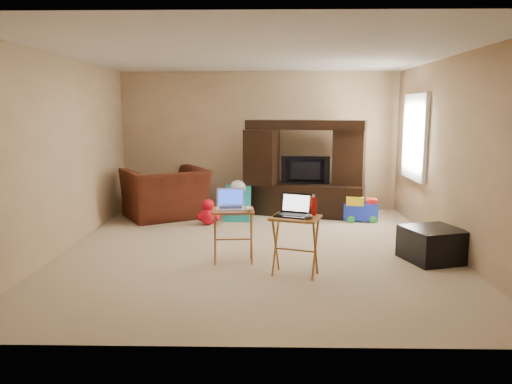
{
  "coord_description": "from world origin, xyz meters",
  "views": [
    {
      "loc": [
        0.12,
        -6.36,
        1.81
      ],
      "look_at": [
        0.0,
        -0.2,
        0.8
      ],
      "focal_mm": 35.0,
      "sensor_mm": 36.0,
      "label": 1
    }
  ],
  "objects_px": {
    "child_rocker": "(238,203)",
    "recliner": "(166,194)",
    "television": "(305,171)",
    "ottoman": "(433,244)",
    "entertainment_center": "(305,168)",
    "plush_toy": "(208,212)",
    "tray_table_right": "(295,246)",
    "laptop_left": "(231,199)",
    "push_toy": "(361,208)",
    "water_bottle": "(314,206)",
    "laptop_right": "(292,206)",
    "tray_table_left": "(233,236)",
    "mouse_right": "(309,217)",
    "mouse_left": "(249,209)"
  },
  "relations": [
    {
      "from": "television",
      "to": "tray_table_right",
      "type": "xyz_separation_m",
      "value": [
        -0.35,
        -3.18,
        -0.46
      ]
    },
    {
      "from": "recliner",
      "to": "ottoman",
      "type": "distance_m",
      "value": 4.43
    },
    {
      "from": "recliner",
      "to": "tray_table_left",
      "type": "xyz_separation_m",
      "value": [
        1.31,
        -2.49,
        -0.1
      ]
    },
    {
      "from": "laptop_right",
      "to": "television",
      "type": "bearing_deg",
      "value": 105.52
    },
    {
      "from": "television",
      "to": "child_rocker",
      "type": "xyz_separation_m",
      "value": [
        -1.15,
        -0.32,
        -0.5
      ]
    },
    {
      "from": "entertainment_center",
      "to": "laptop_right",
      "type": "xyz_separation_m",
      "value": [
        -0.39,
        -3.2,
        -0.04
      ]
    },
    {
      "from": "water_bottle",
      "to": "laptop_left",
      "type": "bearing_deg",
      "value": 155.57
    },
    {
      "from": "ottoman",
      "to": "tray_table_left",
      "type": "relative_size",
      "value": 0.98
    },
    {
      "from": "child_rocker",
      "to": "laptop_left",
      "type": "xyz_separation_m",
      "value": [
        0.05,
        -2.34,
        0.48
      ]
    },
    {
      "from": "child_rocker",
      "to": "plush_toy",
      "type": "xyz_separation_m",
      "value": [
        -0.45,
        -0.39,
        -0.08
      ]
    },
    {
      "from": "recliner",
      "to": "plush_toy",
      "type": "height_order",
      "value": "recliner"
    },
    {
      "from": "tray_table_right",
      "to": "laptop_left",
      "type": "height_order",
      "value": "laptop_left"
    },
    {
      "from": "child_rocker",
      "to": "recliner",
      "type": "bearing_deg",
      "value": 177.85
    },
    {
      "from": "mouse_right",
      "to": "push_toy",
      "type": "bearing_deg",
      "value": 69.09
    },
    {
      "from": "television",
      "to": "plush_toy",
      "type": "xyz_separation_m",
      "value": [
        -1.6,
        -0.71,
        -0.58
      ]
    },
    {
      "from": "entertainment_center",
      "to": "tray_table_right",
      "type": "height_order",
      "value": "entertainment_center"
    },
    {
      "from": "ottoman",
      "to": "laptop_left",
      "type": "distance_m",
      "value": 2.52
    },
    {
      "from": "push_toy",
      "to": "tray_table_right",
      "type": "relative_size",
      "value": 0.85
    },
    {
      "from": "entertainment_center",
      "to": "recliner",
      "type": "height_order",
      "value": "entertainment_center"
    },
    {
      "from": "television",
      "to": "laptop_right",
      "type": "distance_m",
      "value": 3.18
    },
    {
      "from": "ottoman",
      "to": "tray_table_left",
      "type": "bearing_deg",
      "value": -177.58
    },
    {
      "from": "television",
      "to": "laptop_left",
      "type": "xyz_separation_m",
      "value": [
        -1.1,
        -2.67,
        -0.03
      ]
    },
    {
      "from": "television",
      "to": "laptop_left",
      "type": "relative_size",
      "value": 2.49
    },
    {
      "from": "entertainment_center",
      "to": "recliner",
      "type": "distance_m",
      "value": 2.42
    },
    {
      "from": "push_toy",
      "to": "plush_toy",
      "type": "bearing_deg",
      "value": -164.21
    },
    {
      "from": "ottoman",
      "to": "tray_table_right",
      "type": "bearing_deg",
      "value": -161.13
    },
    {
      "from": "television",
      "to": "ottoman",
      "type": "distance_m",
      "value": 2.98
    },
    {
      "from": "laptop_left",
      "to": "recliner",
      "type": "bearing_deg",
      "value": 113.09
    },
    {
      "from": "recliner",
      "to": "entertainment_center",
      "type": "bearing_deg",
      "value": 155.27
    },
    {
      "from": "tray_table_right",
      "to": "water_bottle",
      "type": "distance_m",
      "value": 0.48
    },
    {
      "from": "water_bottle",
      "to": "child_rocker",
      "type": "bearing_deg",
      "value": 109.8
    },
    {
      "from": "laptop_left",
      "to": "water_bottle",
      "type": "xyz_separation_m",
      "value": [
        0.95,
        -0.43,
        0.0
      ]
    },
    {
      "from": "tray_table_left",
      "to": "ottoman",
      "type": "bearing_deg",
      "value": -2.39
    },
    {
      "from": "entertainment_center",
      "to": "tray_table_left",
      "type": "xyz_separation_m",
      "value": [
        -1.07,
        -2.74,
        -0.5
      ]
    },
    {
      "from": "push_toy",
      "to": "laptop_left",
      "type": "height_order",
      "value": "laptop_left"
    },
    {
      "from": "tray_table_left",
      "to": "laptop_left",
      "type": "height_order",
      "value": "laptop_left"
    },
    {
      "from": "push_toy",
      "to": "tray_table_left",
      "type": "bearing_deg",
      "value": -122.04
    },
    {
      "from": "plush_toy",
      "to": "tray_table_right",
      "type": "bearing_deg",
      "value": -63.12
    },
    {
      "from": "television",
      "to": "laptop_right",
      "type": "xyz_separation_m",
      "value": [
        -0.39,
        -3.16,
        -0.01
      ]
    },
    {
      "from": "laptop_left",
      "to": "push_toy",
      "type": "bearing_deg",
      "value": 44.51
    },
    {
      "from": "tray_table_left",
      "to": "tray_table_right",
      "type": "xyz_separation_m",
      "value": [
        0.72,
        -0.48,
        0.01
      ]
    },
    {
      "from": "entertainment_center",
      "to": "mouse_left",
      "type": "bearing_deg",
      "value": -91.63
    },
    {
      "from": "plush_toy",
      "to": "push_toy",
      "type": "relative_size",
      "value": 0.75
    },
    {
      "from": "push_toy",
      "to": "water_bottle",
      "type": "height_order",
      "value": "water_bottle"
    },
    {
      "from": "entertainment_center",
      "to": "television",
      "type": "height_order",
      "value": "entertainment_center"
    },
    {
      "from": "recliner",
      "to": "laptop_right",
      "type": "xyz_separation_m",
      "value": [
        1.99,
        -2.95,
        0.37
      ]
    },
    {
      "from": "tray_table_left",
      "to": "plush_toy",
      "type": "bearing_deg",
      "value": 100.18
    },
    {
      "from": "child_rocker",
      "to": "ottoman",
      "type": "relative_size",
      "value": 0.91
    },
    {
      "from": "child_rocker",
      "to": "water_bottle",
      "type": "height_order",
      "value": "water_bottle"
    },
    {
      "from": "plush_toy",
      "to": "tray_table_left",
      "type": "xyz_separation_m",
      "value": [
        0.53,
        -1.98,
        0.11
      ]
    }
  ]
}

